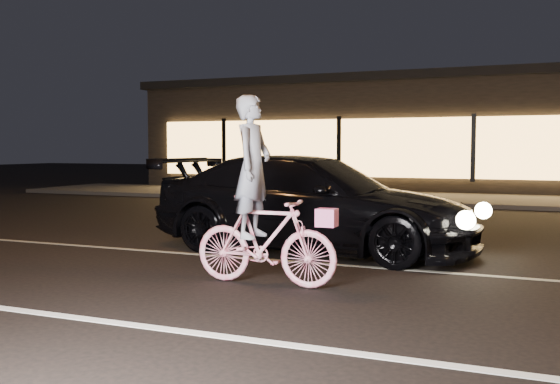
% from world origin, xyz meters
% --- Properties ---
extents(ground, '(90.00, 90.00, 0.00)m').
position_xyz_m(ground, '(0.00, 0.00, 0.00)').
color(ground, black).
rests_on(ground, ground).
extents(lane_stripe_near, '(60.00, 0.12, 0.01)m').
position_xyz_m(lane_stripe_near, '(0.00, -1.50, 0.00)').
color(lane_stripe_near, silver).
rests_on(lane_stripe_near, ground).
extents(lane_stripe_far, '(60.00, 0.10, 0.01)m').
position_xyz_m(lane_stripe_far, '(0.00, 2.00, 0.00)').
color(lane_stripe_far, gray).
rests_on(lane_stripe_far, ground).
extents(sidewalk, '(30.00, 4.00, 0.12)m').
position_xyz_m(sidewalk, '(0.00, 13.00, 0.06)').
color(sidewalk, '#383533').
rests_on(sidewalk, ground).
extents(storefront, '(25.40, 8.42, 4.20)m').
position_xyz_m(storefront, '(0.00, 18.97, 2.15)').
color(storefront, black).
rests_on(storefront, ground).
extents(cyclist, '(1.76, 0.61, 2.22)m').
position_xyz_m(cyclist, '(-1.09, 0.48, 0.79)').
color(cyclist, '#FD3367').
rests_on(cyclist, ground).
extents(sedan, '(5.28, 2.51, 1.49)m').
position_xyz_m(sedan, '(-1.35, 3.01, 0.74)').
color(sedan, black).
rests_on(sedan, ground).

